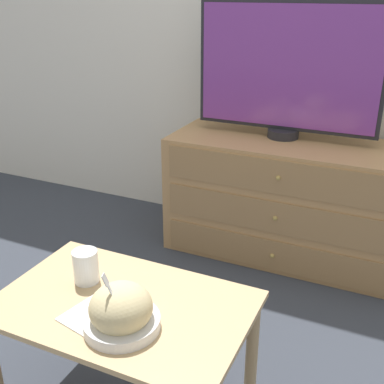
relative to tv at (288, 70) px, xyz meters
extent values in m
plane|color=#383D47|center=(0.13, 0.22, -1.01)|extent=(12.00, 12.00, 0.00)
cube|color=white|center=(0.13, 0.24, 0.29)|extent=(12.00, 0.05, 2.60)
cube|color=tan|center=(0.07, -0.06, -0.68)|extent=(1.30, 0.50, 0.66)
cube|color=#A1794C|center=(0.07, -0.32, -0.90)|extent=(1.19, 0.01, 0.17)
sphere|color=tan|center=(0.07, -0.32, -0.90)|extent=(0.02, 0.02, 0.02)
cube|color=#A1794C|center=(0.07, -0.32, -0.68)|extent=(1.19, 0.01, 0.17)
sphere|color=tan|center=(0.07, -0.32, -0.68)|extent=(0.02, 0.02, 0.02)
cube|color=#A1794C|center=(0.07, -0.32, -0.47)|extent=(1.19, 0.01, 0.17)
sphere|color=tan|center=(0.07, -0.32, -0.47)|extent=(0.02, 0.02, 0.02)
cylinder|color=#232328|center=(0.00, 0.00, -0.33)|extent=(0.17, 0.17, 0.05)
cube|color=#232328|center=(0.00, 0.00, 0.01)|extent=(0.96, 0.04, 0.65)
cube|color=#7A3893|center=(0.00, -0.02, 0.01)|extent=(0.92, 0.01, 0.61)
cube|color=tan|center=(-0.16, -1.38, -0.58)|extent=(0.84, 0.53, 0.02)
cylinder|color=tan|center=(-0.54, -1.15, -0.80)|extent=(0.04, 0.04, 0.43)
cylinder|color=tan|center=(0.23, -1.15, -0.80)|extent=(0.04, 0.04, 0.43)
cylinder|color=silver|center=(-0.09, -1.48, -0.55)|extent=(0.23, 0.23, 0.04)
ellipsoid|color=beige|center=(-0.09, -1.48, -0.49)|extent=(0.19, 0.19, 0.15)
cube|color=white|center=(-0.08, -1.51, -0.46)|extent=(0.07, 0.03, 0.17)
cube|color=white|center=(-0.11, -1.52, -0.38)|extent=(0.02, 0.03, 0.03)
cylinder|color=#9E6638|center=(-0.34, -1.32, -0.53)|extent=(0.08, 0.08, 0.07)
cylinder|color=white|center=(-0.34, -1.32, -0.51)|extent=(0.09, 0.09, 0.12)
cube|color=white|center=(-0.20, -1.48, -0.56)|extent=(0.20, 0.20, 0.00)
camera|label=1|loc=(0.60, -2.47, 0.39)|focal=45.00mm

